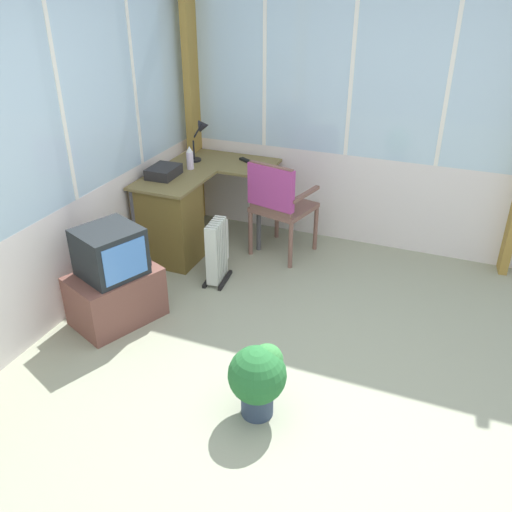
# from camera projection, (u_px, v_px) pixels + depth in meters

# --- Properties ---
(ground) EXTENTS (5.51, 5.03, 0.06)m
(ground) POSITION_uv_depth(u_px,v_px,m) (311.00, 399.00, 3.49)
(ground) COLOR gray
(north_window_panel) EXTENTS (4.51, 0.07, 2.63)m
(north_window_panel) POSITION_uv_depth(u_px,v_px,m) (17.00, 158.00, 3.52)
(north_window_panel) COLOR silver
(north_window_panel) RESTS_ON ground
(east_window_panel) EXTENTS (0.07, 4.03, 2.63)m
(east_window_panel) POSITION_uv_depth(u_px,v_px,m) (396.00, 108.00, 4.71)
(east_window_panel) COLOR silver
(east_window_panel) RESTS_ON ground
(curtain_corner) EXTENTS (0.24, 0.09, 2.53)m
(curtain_corner) POSITION_uv_depth(u_px,v_px,m) (193.00, 99.00, 5.26)
(curtain_corner) COLOR olive
(curtain_corner) RESTS_ON ground
(desk) EXTENTS (1.23, 0.99, 0.75)m
(desk) POSITION_uv_depth(u_px,v_px,m) (174.00, 217.00, 4.90)
(desk) COLOR olive
(desk) RESTS_ON ground
(desk_lamp) EXTENTS (0.23, 0.20, 0.38)m
(desk_lamp) POSITION_uv_depth(u_px,v_px,m) (202.00, 134.00, 5.15)
(desk_lamp) COLOR black
(desk_lamp) RESTS_ON desk
(tv_remote) EXTENTS (0.11, 0.15, 0.02)m
(tv_remote) POSITION_uv_depth(u_px,v_px,m) (246.00, 160.00, 5.20)
(tv_remote) COLOR black
(tv_remote) RESTS_ON desk
(spray_bottle) EXTENTS (0.06, 0.06, 0.22)m
(spray_bottle) POSITION_uv_depth(u_px,v_px,m) (190.00, 158.00, 4.97)
(spray_bottle) COLOR silver
(spray_bottle) RESTS_ON desk
(paper_tray) EXTENTS (0.31, 0.24, 0.09)m
(paper_tray) POSITION_uv_depth(u_px,v_px,m) (164.00, 172.00, 4.82)
(paper_tray) COLOR #262526
(paper_tray) RESTS_ON desk
(wooden_armchair) EXTENTS (0.59, 0.58, 0.92)m
(wooden_armchair) POSITION_uv_depth(u_px,v_px,m) (277.00, 198.00, 4.83)
(wooden_armchair) COLOR brown
(wooden_armchair) RESTS_ON ground
(tv_on_stand) EXTENTS (0.76, 0.65, 0.77)m
(tv_on_stand) POSITION_uv_depth(u_px,v_px,m) (114.00, 281.00, 4.07)
(tv_on_stand) COLOR brown
(tv_on_stand) RESTS_ON ground
(space_heater) EXTENTS (0.36, 0.20, 0.56)m
(space_heater) POSITION_uv_depth(u_px,v_px,m) (218.00, 250.00, 4.61)
(space_heater) COLOR silver
(space_heater) RESTS_ON ground
(potted_plant) EXTENTS (0.35, 0.35, 0.47)m
(potted_plant) POSITION_uv_depth(u_px,v_px,m) (258.00, 376.00, 3.22)
(potted_plant) COLOR #314157
(potted_plant) RESTS_ON ground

